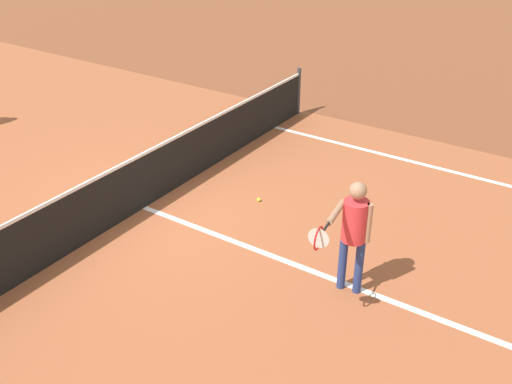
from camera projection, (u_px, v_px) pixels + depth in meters
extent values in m
plane|color=brown|center=(144.00, 208.00, 9.46)|extent=(60.00, 60.00, 0.00)
cube|color=#9E5433|center=(144.00, 207.00, 9.46)|extent=(10.62, 24.40, 0.00)
cube|color=white|center=(315.00, 272.00, 7.92)|extent=(0.10, 6.40, 0.01)
cylinder|color=#33383D|center=(298.00, 91.00, 12.92)|extent=(0.09, 0.09, 1.07)
cube|color=black|center=(141.00, 183.00, 9.24)|extent=(10.20, 0.02, 0.91)
cube|color=white|center=(139.00, 156.00, 9.01)|extent=(10.20, 0.03, 0.05)
cylinder|color=navy|center=(359.00, 267.00, 7.37)|extent=(0.11, 0.11, 0.79)
cylinder|color=navy|center=(342.00, 263.00, 7.45)|extent=(0.11, 0.11, 0.79)
cylinder|color=red|center=(355.00, 221.00, 7.08)|extent=(0.32, 0.32, 0.56)
sphere|color=#A87A5B|center=(358.00, 191.00, 6.88)|extent=(0.22, 0.22, 0.22)
cylinder|color=#A87A5B|center=(368.00, 223.00, 7.02)|extent=(0.08, 0.08, 0.54)
cylinder|color=#A87A5B|center=(336.00, 212.00, 6.83)|extent=(0.54, 0.15, 0.08)
cylinder|color=black|center=(326.00, 228.00, 6.53)|extent=(0.22, 0.06, 0.03)
torus|color=red|center=(319.00, 238.00, 6.34)|extent=(0.28, 0.06, 0.28)
cylinder|color=silver|center=(319.00, 238.00, 6.34)|extent=(0.04, 0.25, 0.25)
sphere|color=#CCE033|center=(259.00, 200.00, 9.63)|extent=(0.07, 0.07, 0.07)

